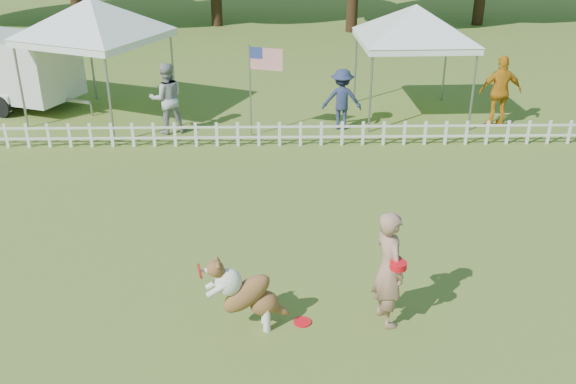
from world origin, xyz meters
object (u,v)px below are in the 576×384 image
object	(u,v)px
handler	(389,268)
dog	(248,293)
canopy_tent_right	(412,63)
cargo_trailer	(9,70)
flag_pole	(250,91)
frisbee_on_turf	(302,322)
spectator_b	(342,99)
canopy_tent_left	(98,62)
spectator_c	(500,92)
spectator_a	(167,98)

from	to	relation	value
handler	dog	distance (m)	1.96
handler	dog	size ratio (longest dim) A/B	1.51
handler	dog	bearing A→B (deg)	77.28
canopy_tent_right	cargo_trailer	distance (m)	11.15
cargo_trailer	flag_pole	size ratio (longest dim) A/B	2.04
handler	frisbee_on_turf	xyz separation A→B (m)	(-1.18, -0.04, -0.85)
frisbee_on_turf	spectator_b	bearing A→B (deg)	80.89
canopy_tent_left	spectator_c	distance (m)	10.44
frisbee_on_turf	flag_pole	world-z (taller)	flag_pole
frisbee_on_turf	cargo_trailer	world-z (taller)	cargo_trailer
canopy_tent_left	spectator_a	xyz separation A→B (m)	(1.92, -1.14, -0.66)
canopy_tent_right	spectator_b	distance (m)	2.28
dog	spectator_a	world-z (taller)	spectator_a
spectator_a	spectator_b	world-z (taller)	spectator_a
canopy_tent_left	flag_pole	size ratio (longest dim) A/B	1.36
spectator_c	frisbee_on_turf	bearing A→B (deg)	58.08
canopy_tent_left	cargo_trailer	bearing A→B (deg)	-178.85
dog	canopy_tent_left	size ratio (longest dim) A/B	0.37
canopy_tent_right	flag_pole	size ratio (longest dim) A/B	1.27
flag_pole	spectator_a	xyz separation A→B (m)	(-2.10, 0.29, -0.25)
dog	spectator_b	xyz separation A→B (m)	(2.08, 8.38, 0.20)
flag_pole	spectator_c	distance (m)	6.41
frisbee_on_turf	spectator_c	size ratio (longest dim) A/B	0.14
canopy_tent_right	spectator_a	bearing A→B (deg)	-170.60
dog	canopy_tent_right	xyz separation A→B (m)	(4.01, 9.40, 0.87)
dog	spectator_a	size ratio (longest dim) A/B	0.64
canopy_tent_left	frisbee_on_turf	bearing A→B (deg)	-36.93
spectator_a	canopy_tent_left	bearing A→B (deg)	-47.28
spectator_a	canopy_tent_right	bearing A→B (deg)	174.56
spectator_c	handler	bearing A→B (deg)	64.03
handler	spectator_a	bearing A→B (deg)	11.14
frisbee_on_turf	cargo_trailer	size ratio (longest dim) A/B	0.05
dog	spectator_b	distance (m)	8.63
canopy_tent_left	cargo_trailer	distance (m)	3.15
flag_pole	spectator_c	size ratio (longest dim) A/B	1.24
canopy_tent_right	spectator_a	world-z (taller)	canopy_tent_right
spectator_c	spectator_a	bearing A→B (deg)	3.19
spectator_b	cargo_trailer	bearing A→B (deg)	-8.11
flag_pole	spectator_a	bearing A→B (deg)	-171.30
canopy_tent_right	cargo_trailer	xyz separation A→B (m)	(-11.09, 1.12, -0.42)
canopy_tent_right	spectator_a	xyz separation A→B (m)	(-6.32, -1.25, -0.56)
handler	canopy_tent_right	size ratio (longest dim) A/B	0.60
handler	flag_pole	bearing A→B (deg)	-1.22
handler	frisbee_on_turf	world-z (taller)	handler
canopy_tent_right	spectator_c	bearing A→B (deg)	-24.45
frisbee_on_turf	canopy_tent_right	xyz separation A→B (m)	(3.25, 9.30, 1.44)
canopy_tent_left	flag_pole	distance (m)	4.28
handler	spectator_b	bearing A→B (deg)	-17.83
cargo_trailer	spectator_a	world-z (taller)	cargo_trailer
dog	flag_pole	size ratio (longest dim) A/B	0.50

